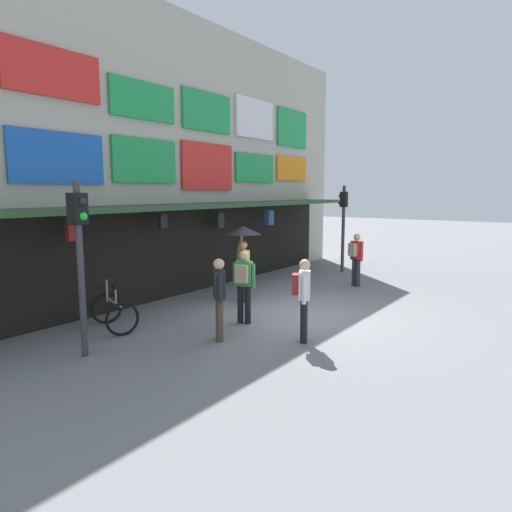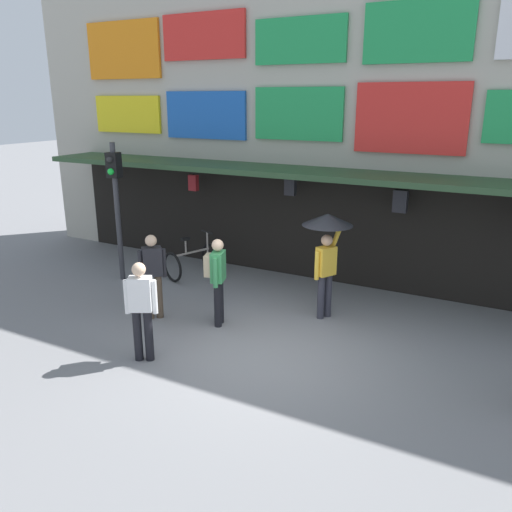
{
  "view_description": "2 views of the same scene",
  "coord_description": "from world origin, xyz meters",
  "px_view_note": "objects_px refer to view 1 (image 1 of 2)",
  "views": [
    {
      "loc": [
        -9.58,
        -5.53,
        3.01
      ],
      "look_at": [
        0.1,
        1.35,
        1.34
      ],
      "focal_mm": 32.52,
      "sensor_mm": 36.0,
      "label": 1
    },
    {
      "loc": [
        3.51,
        -6.97,
        4.13
      ],
      "look_at": [
        -0.57,
        0.72,
        1.46
      ],
      "focal_mm": 36.16,
      "sensor_mm": 36.0,
      "label": 2
    }
  ],
  "objects_px": {
    "bicycle_parked": "(114,312)",
    "pedestrian_with_umbrella": "(243,242)",
    "traffic_light_far": "(343,215)",
    "traffic_light_near": "(80,240)",
    "pedestrian_in_yellow": "(244,281)",
    "pedestrian_in_green": "(356,256)",
    "pedestrian_in_purple": "(303,294)",
    "pedestrian_in_red": "(219,295)"
  },
  "relations": [
    {
      "from": "traffic_light_near",
      "to": "pedestrian_in_green",
      "type": "distance_m",
      "value": 9.0
    },
    {
      "from": "pedestrian_with_umbrella",
      "to": "pedestrian_in_yellow",
      "type": "distance_m",
      "value": 2.19
    },
    {
      "from": "traffic_light_near",
      "to": "pedestrian_in_red",
      "type": "relative_size",
      "value": 1.9
    },
    {
      "from": "pedestrian_with_umbrella",
      "to": "pedestrian_in_purple",
      "type": "height_order",
      "value": "pedestrian_with_umbrella"
    },
    {
      "from": "traffic_light_far",
      "to": "pedestrian_in_green",
      "type": "distance_m",
      "value": 2.91
    },
    {
      "from": "pedestrian_with_umbrella",
      "to": "pedestrian_in_purple",
      "type": "xyz_separation_m",
      "value": [
        -2.0,
        -2.99,
        -0.66
      ]
    },
    {
      "from": "pedestrian_in_green",
      "to": "pedestrian_in_yellow",
      "type": "relative_size",
      "value": 1.0
    },
    {
      "from": "pedestrian_in_red",
      "to": "pedestrian_in_yellow",
      "type": "distance_m",
      "value": 1.29
    },
    {
      "from": "pedestrian_with_umbrella",
      "to": "pedestrian_in_purple",
      "type": "distance_m",
      "value": 3.66
    },
    {
      "from": "pedestrian_in_green",
      "to": "pedestrian_in_purple",
      "type": "bearing_deg",
      "value": -166.63
    },
    {
      "from": "traffic_light_near",
      "to": "pedestrian_in_red",
      "type": "xyz_separation_m",
      "value": [
        2.13,
        -1.43,
        -1.19
      ]
    },
    {
      "from": "pedestrian_in_purple",
      "to": "pedestrian_in_green",
      "type": "height_order",
      "value": "same"
    },
    {
      "from": "traffic_light_far",
      "to": "pedestrian_in_purple",
      "type": "height_order",
      "value": "traffic_light_far"
    },
    {
      "from": "pedestrian_with_umbrella",
      "to": "pedestrian_in_yellow",
      "type": "xyz_separation_m",
      "value": [
        -1.66,
        -1.26,
        -0.66
      ]
    },
    {
      "from": "pedestrian_in_red",
      "to": "pedestrian_in_purple",
      "type": "bearing_deg",
      "value": -57.22
    },
    {
      "from": "traffic_light_near",
      "to": "pedestrian_in_yellow",
      "type": "bearing_deg",
      "value": -18.19
    },
    {
      "from": "traffic_light_far",
      "to": "pedestrian_in_green",
      "type": "xyz_separation_m",
      "value": [
        -2.21,
        -1.49,
        -1.16
      ]
    },
    {
      "from": "pedestrian_in_green",
      "to": "pedestrian_in_yellow",
      "type": "bearing_deg",
      "value": 176.19
    },
    {
      "from": "bicycle_parked",
      "to": "traffic_light_near",
      "type": "bearing_deg",
      "value": -145.74
    },
    {
      "from": "pedestrian_with_umbrella",
      "to": "pedestrian_in_green",
      "type": "xyz_separation_m",
      "value": [
        3.76,
        -1.62,
        -0.66
      ]
    },
    {
      "from": "pedestrian_in_red",
      "to": "pedestrian_in_purple",
      "type": "relative_size",
      "value": 1.0
    },
    {
      "from": "pedestrian_with_umbrella",
      "to": "pedestrian_in_red",
      "type": "xyz_separation_m",
      "value": [
        -2.91,
        -1.58,
        -0.69
      ]
    },
    {
      "from": "pedestrian_with_umbrella",
      "to": "pedestrian_in_green",
      "type": "relative_size",
      "value": 1.24
    },
    {
      "from": "bicycle_parked",
      "to": "pedestrian_with_umbrella",
      "type": "xyz_separation_m",
      "value": [
        3.66,
        -0.78,
        1.25
      ]
    },
    {
      "from": "traffic_light_near",
      "to": "pedestrian_with_umbrella",
      "type": "distance_m",
      "value": 5.06
    },
    {
      "from": "bicycle_parked",
      "to": "pedestrian_with_umbrella",
      "type": "bearing_deg",
      "value": -12.07
    },
    {
      "from": "traffic_light_near",
      "to": "pedestrian_in_yellow",
      "type": "relative_size",
      "value": 1.9
    },
    {
      "from": "pedestrian_in_yellow",
      "to": "pedestrian_in_green",
      "type": "bearing_deg",
      "value": -3.81
    },
    {
      "from": "traffic_light_far",
      "to": "pedestrian_in_yellow",
      "type": "bearing_deg",
      "value": -171.61
    },
    {
      "from": "pedestrian_in_red",
      "to": "pedestrian_in_green",
      "type": "relative_size",
      "value": 1.0
    },
    {
      "from": "pedestrian_in_red",
      "to": "pedestrian_in_yellow",
      "type": "relative_size",
      "value": 1.0
    },
    {
      "from": "traffic_light_far",
      "to": "pedestrian_with_umbrella",
      "type": "bearing_deg",
      "value": 178.72
    },
    {
      "from": "pedestrian_in_red",
      "to": "pedestrian_in_yellow",
      "type": "xyz_separation_m",
      "value": [
        1.24,
        0.32,
        0.04
      ]
    },
    {
      "from": "bicycle_parked",
      "to": "pedestrian_in_yellow",
      "type": "distance_m",
      "value": 2.92
    },
    {
      "from": "traffic_light_far",
      "to": "pedestrian_in_purple",
      "type": "relative_size",
      "value": 1.9
    },
    {
      "from": "pedestrian_in_yellow",
      "to": "traffic_light_near",
      "type": "bearing_deg",
      "value": 161.81
    },
    {
      "from": "bicycle_parked",
      "to": "pedestrian_in_purple",
      "type": "xyz_separation_m",
      "value": [
        1.66,
        -3.78,
        0.59
      ]
    },
    {
      "from": "traffic_light_near",
      "to": "pedestrian_in_purple",
      "type": "distance_m",
      "value": 4.31
    },
    {
      "from": "traffic_light_near",
      "to": "bicycle_parked",
      "type": "height_order",
      "value": "traffic_light_near"
    },
    {
      "from": "pedestrian_in_red",
      "to": "pedestrian_in_yellow",
      "type": "height_order",
      "value": "same"
    },
    {
      "from": "traffic_light_near",
      "to": "pedestrian_in_green",
      "type": "xyz_separation_m",
      "value": [
        8.8,
        -1.47,
        -1.16
      ]
    },
    {
      "from": "pedestrian_in_red",
      "to": "pedestrian_in_purple",
      "type": "distance_m",
      "value": 1.68
    }
  ]
}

